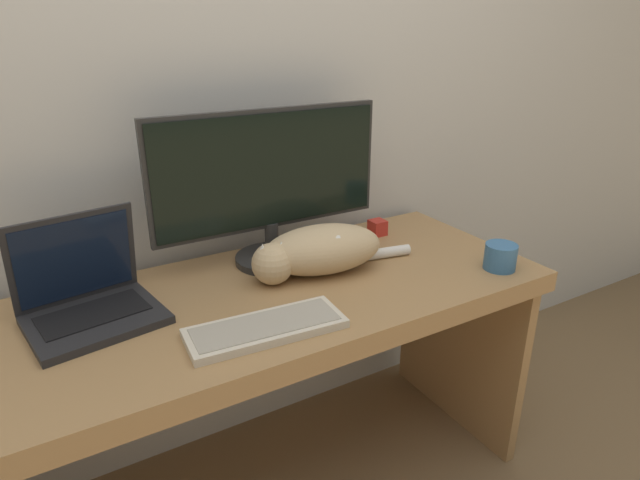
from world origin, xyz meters
name	(u,v)px	position (x,y,z in m)	size (l,w,h in m)	color
wall_back	(201,48)	(0.00, 0.68, 1.30)	(6.40, 0.06, 2.60)	silver
desk	(268,338)	(0.00, 0.31, 0.56)	(1.55, 0.62, 0.70)	#A37A4C
monitor	(269,183)	(0.10, 0.48, 0.95)	(0.69, 0.22, 0.45)	#282828
laptop	(89,300)	(-0.42, 0.40, 0.75)	(0.33, 0.28, 0.25)	#232326
external_keyboard	(266,328)	(-0.08, 0.13, 0.71)	(0.37, 0.16, 0.02)	beige
cat	(317,250)	(0.18, 0.34, 0.77)	(0.51, 0.23, 0.14)	#D1B284
coffee_mug	(500,257)	(0.65, 0.10, 0.74)	(0.09, 0.09, 0.08)	teal
small_toy	(377,228)	(0.50, 0.50, 0.73)	(0.05, 0.05, 0.05)	red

